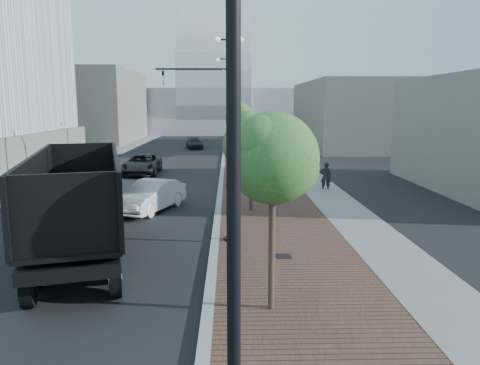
{
  "coord_description": "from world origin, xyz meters",
  "views": [
    {
      "loc": [
        0.55,
        -6.98,
        5.21
      ],
      "look_at": [
        1.0,
        12.0,
        2.0
      ],
      "focal_mm": 34.44,
      "sensor_mm": 36.0,
      "label": 1
    }
  ],
  "objects_px": {
    "dark_car_mid": "(142,164)",
    "pedestrian": "(326,177)",
    "dump_truck": "(84,195)",
    "white_sedan": "(151,196)"
  },
  "relations": [
    {
      "from": "white_sedan",
      "to": "pedestrian",
      "type": "xyz_separation_m",
      "value": [
        9.77,
        5.14,
        0.13
      ]
    },
    {
      "from": "dump_truck",
      "to": "dark_car_mid",
      "type": "bearing_deg",
      "value": 77.36
    },
    {
      "from": "white_sedan",
      "to": "dump_truck",
      "type": "bearing_deg",
      "value": -101.12
    },
    {
      "from": "dark_car_mid",
      "to": "pedestrian",
      "type": "relative_size",
      "value": 3.07
    },
    {
      "from": "dark_car_mid",
      "to": "pedestrian",
      "type": "xyz_separation_m",
      "value": [
        12.52,
        -7.3,
        0.13
      ]
    },
    {
      "from": "dump_truck",
      "to": "pedestrian",
      "type": "bearing_deg",
      "value": 21.16
    },
    {
      "from": "white_sedan",
      "to": "pedestrian",
      "type": "distance_m",
      "value": 11.04
    },
    {
      "from": "pedestrian",
      "to": "dark_car_mid",
      "type": "bearing_deg",
      "value": -17.42
    },
    {
      "from": "dump_truck",
      "to": "pedestrian",
      "type": "relative_size",
      "value": 7.79
    },
    {
      "from": "dump_truck",
      "to": "dark_car_mid",
      "type": "height_order",
      "value": "dump_truck"
    }
  ]
}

